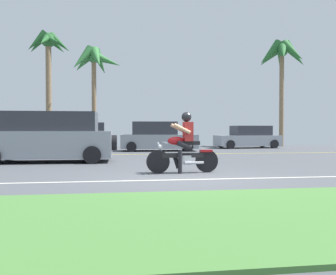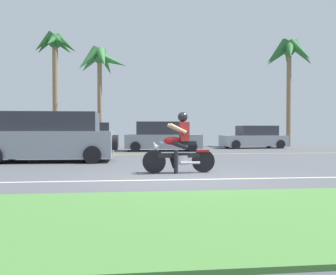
% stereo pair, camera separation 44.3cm
% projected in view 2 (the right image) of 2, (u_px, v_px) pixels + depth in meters
% --- Properties ---
extents(ground, '(56.00, 30.00, 0.04)m').
position_uv_depth(ground, '(165.00, 167.00, 11.96)').
color(ground, '#4C4F54').
extents(grass_median, '(56.00, 3.80, 0.06)m').
position_uv_depth(grass_median, '(218.00, 216.00, 4.91)').
color(grass_median, '#477A38').
rests_on(grass_median, ground).
extents(lane_line_near, '(50.40, 0.12, 0.01)m').
position_uv_depth(lane_line_near, '(179.00, 180.00, 8.69)').
color(lane_line_near, silver).
rests_on(lane_line_near, ground).
extents(lane_line_far, '(50.40, 0.12, 0.01)m').
position_uv_depth(lane_line_far, '(153.00, 154.00, 17.72)').
color(lane_line_far, yellow).
rests_on(lane_line_far, ground).
extents(motorcyclist, '(2.05, 0.67, 1.72)m').
position_uv_depth(motorcyclist, '(180.00, 147.00, 10.07)').
color(motorcyclist, black).
rests_on(motorcyclist, ground).
extents(suv_nearby, '(4.93, 2.18, 1.88)m').
position_uv_depth(suv_nearby, '(51.00, 138.00, 13.59)').
color(suv_nearby, '#8C939E').
rests_on(suv_nearby, ground).
extents(parked_car_1, '(3.75, 2.15, 1.64)m').
position_uv_depth(parked_car_1, '(89.00, 137.00, 21.81)').
color(parked_car_1, '#8C939E').
rests_on(parked_car_1, ground).
extents(parked_car_2, '(4.44, 2.28, 1.67)m').
position_uv_depth(parked_car_2, '(162.00, 137.00, 20.58)').
color(parked_car_2, '#8C939E').
rests_on(parked_car_2, ground).
extents(parked_car_3, '(4.31, 2.10, 1.48)m').
position_uv_depth(parked_car_3, '(254.00, 138.00, 23.64)').
color(parked_car_3, '#8C939E').
rests_on(parked_car_3, ground).
extents(palm_tree_0, '(3.45, 3.50, 6.62)m').
position_uv_depth(palm_tree_0, '(100.00, 65.00, 23.40)').
color(palm_tree_0, '#846B4C').
rests_on(palm_tree_0, ground).
extents(palm_tree_1, '(3.09, 3.24, 7.80)m').
position_uv_depth(palm_tree_1, '(55.00, 52.00, 24.12)').
color(palm_tree_1, '#846B4C').
rests_on(palm_tree_1, ground).
extents(palm_tree_2, '(3.96, 4.08, 7.78)m').
position_uv_depth(palm_tree_2, '(289.00, 57.00, 25.89)').
color(palm_tree_2, '#846B4C').
rests_on(palm_tree_2, ground).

